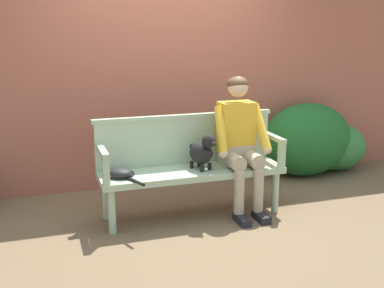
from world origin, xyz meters
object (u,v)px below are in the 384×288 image
Objects in this scene: dog_on_bench at (203,152)px; tennis_racket at (121,175)px; garden_bench at (192,175)px; baseball_glove at (120,173)px; person_seated at (239,139)px.

dog_on_bench is 0.80m from tennis_racket.
garden_bench is 8.12× the size of baseball_glove.
person_seated is (0.49, -0.01, 0.33)m from garden_bench.
garden_bench is 1.33× the size of person_seated.
person_seated is at bearing 5.70° from dog_on_bench.
person_seated reaches higher than dog_on_bench.
person_seated is at bearing -0.78° from tennis_racket.
baseball_glove is at bearing -175.80° from garden_bench.
person_seated is 1.21m from tennis_racket.
garden_bench is 0.70m from tennis_racket.
dog_on_bench reaches higher than baseball_glove.
baseball_glove is (-1.19, -0.04, -0.22)m from person_seated.
garden_bench is 4.92× the size of dog_on_bench.
baseball_glove is (-0.01, -0.06, 0.04)m from tennis_racket.
person_seated reaches higher than baseball_glove.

